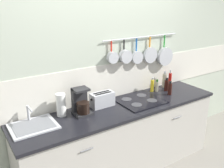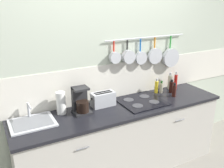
{
  "view_description": "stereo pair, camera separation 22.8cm",
  "coord_description": "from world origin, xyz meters",
  "views": [
    {
      "loc": [
        -1.57,
        -2.17,
        2.12
      ],
      "look_at": [
        -0.15,
        0.0,
        1.2
      ],
      "focal_mm": 40.0,
      "sensor_mm": 36.0,
      "label": 1
    },
    {
      "loc": [
        -1.37,
        -2.29,
        2.12
      ],
      "look_at": [
        -0.15,
        0.0,
        1.2
      ],
      "focal_mm": 40.0,
      "sensor_mm": 36.0,
      "label": 2
    }
  ],
  "objects": [
    {
      "name": "cooktop",
      "position": [
        0.28,
        0.03,
        0.89
      ],
      "size": [
        0.53,
        0.51,
        0.01
      ],
      "color": "black",
      "rests_on": "countertop"
    },
    {
      "name": "wall_back",
      "position": [
        0.0,
        0.34,
        1.27
      ],
      "size": [
        7.2,
        0.16,
        2.6
      ],
      "color": "#B2BCA8",
      "rests_on": "ground_plane"
    },
    {
      "name": "cabinet_base",
      "position": [
        0.0,
        -0.0,
        0.42
      ],
      "size": [
        2.53,
        0.59,
        0.85
      ],
      "color": "#B7B2A8",
      "rests_on": "ground_plane"
    },
    {
      "name": "bottle_olive_oil",
      "position": [
        0.69,
        0.16,
        0.96
      ],
      "size": [
        0.05,
        0.05,
        0.17
      ],
      "color": "#BFB799",
      "rests_on": "countertop"
    },
    {
      "name": "bottle_cooking_wine",
      "position": [
        0.96,
        0.18,
        1.0
      ],
      "size": [
        0.04,
        0.04,
        0.26
      ],
      "color": "red",
      "rests_on": "countertop"
    },
    {
      "name": "bottle_sesame_oil",
      "position": [
        0.82,
        0.11,
        0.96
      ],
      "size": [
        0.06,
        0.06,
        0.18
      ],
      "color": "#33140F",
      "rests_on": "countertop"
    },
    {
      "name": "coffee_maker",
      "position": [
        -0.48,
        0.11,
        1.0
      ],
      "size": [
        0.19,
        0.19,
        0.3
      ],
      "color": "#262628",
      "rests_on": "countertop"
    },
    {
      "name": "countertop",
      "position": [
        0.0,
        0.0,
        0.86
      ],
      "size": [
        2.57,
        0.61,
        0.03
      ],
      "color": "black",
      "rests_on": "cabinet_base"
    },
    {
      "name": "bottle_dish_soap",
      "position": [
        0.75,
        -0.02,
        0.96
      ],
      "size": [
        0.05,
        0.05,
        0.19
      ],
      "color": "#33140F",
      "rests_on": "countertop"
    },
    {
      "name": "sink_basin",
      "position": [
        -1.02,
        0.11,
        0.9
      ],
      "size": [
        0.45,
        0.37,
        0.18
      ],
      "color": "#B7BABF",
      "rests_on": "countertop"
    },
    {
      "name": "toaster",
      "position": [
        -0.18,
        0.15,
        0.97
      ],
      "size": [
        0.3,
        0.13,
        0.17
      ],
      "color": "#B7BABF",
      "rests_on": "countertop"
    },
    {
      "name": "bottle_hot_sauce",
      "position": [
        0.89,
        0.23,
        0.99
      ],
      "size": [
        0.06,
        0.06,
        0.24
      ],
      "color": "#BFB799",
      "rests_on": "countertop"
    },
    {
      "name": "bottle_vinegar",
      "position": [
        0.63,
        0.19,
        0.97
      ],
      "size": [
        0.05,
        0.05,
        0.2
      ],
      "color": "yellow",
      "rests_on": "countertop"
    },
    {
      "name": "paper_towel_roll",
      "position": [
        -0.68,
        0.18,
        1.01
      ],
      "size": [
        0.1,
        0.1,
        0.25
      ],
      "color": "white",
      "rests_on": "countertop"
    }
  ]
}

